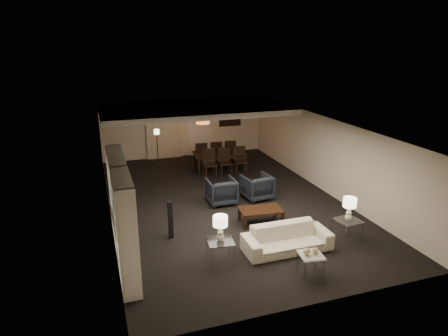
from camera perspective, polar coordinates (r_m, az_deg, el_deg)
name	(u,v)px	position (r m, az deg, el deg)	size (l,w,h in m)	color
floor	(224,201)	(12.76, 0.00, -4.70)	(11.00, 11.00, 0.00)	black
ceiling	(224,124)	(12.02, 0.00, 6.36)	(7.00, 11.00, 0.02)	silver
wall_back	(184,128)	(17.47, -5.74, 5.74)	(7.00, 0.02, 2.50)	beige
wall_front	(318,247)	(7.71, 13.29, -10.94)	(7.00, 0.02, 2.50)	beige
wall_left	(107,175)	(11.76, -16.40, -0.97)	(0.02, 11.00, 2.50)	beige
wall_right	(323,154)	(13.80, 13.93, 2.01)	(0.02, 11.00, 2.50)	beige
ceiling_soffit	(195,109)	(15.35, -4.18, 8.46)	(7.00, 4.00, 0.20)	silver
curtains	(164,131)	(17.24, -8.61, 5.29)	(1.50, 0.12, 2.40)	beige
door	(200,131)	(17.65, -3.48, 5.26)	(0.90, 0.05, 2.10)	silver
painting	(230,118)	(17.94, 0.85, 7.13)	(0.95, 0.04, 0.65)	#142D38
media_unit	(122,213)	(9.36, -14.42, -6.20)	(0.38, 3.40, 2.35)	white
pendant_light	(203,121)	(15.51, -3.06, 6.78)	(0.52, 0.52, 0.24)	#D8591E
sofa	(287,239)	(9.92, 9.01, -9.93)	(2.14, 0.84, 0.62)	beige
coffee_table	(261,216)	(11.25, 5.26, -6.84)	(1.17, 0.69, 0.42)	black
armchair_left	(221,191)	(12.44, -0.38, -3.33)	(0.85, 0.87, 0.80)	black
armchair_right	(257,187)	(12.84, 4.72, -2.71)	(0.85, 0.87, 0.80)	black
side_table_left	(220,251)	(9.35, -0.52, -11.80)	(0.59, 0.59, 0.55)	silver
side_table_right	(347,230)	(10.77, 17.16, -8.45)	(0.59, 0.59, 0.55)	silver
table_lamp_left	(220,228)	(9.08, -0.53, -8.64)	(0.33, 0.33, 0.61)	#EDE5C8
table_lamp_right	(349,209)	(10.53, 17.45, -5.62)	(0.33, 0.33, 0.61)	white
marble_table	(310,264)	(9.12, 12.21, -13.28)	(0.49, 0.49, 0.49)	white
gold_gourd_a	(307,252)	(8.92, 11.78, -11.64)	(0.16, 0.16, 0.16)	#E2BC77
gold_gourd_b	(315,251)	(9.02, 12.90, -11.44)	(0.14, 0.14, 0.14)	tan
television	(120,204)	(10.17, -14.58, -5.00)	(0.14, 1.04, 0.60)	black
vase_blue	(126,231)	(8.53, -13.89, -8.78)	(0.18, 0.18, 0.19)	#2757AC
vase_amber	(121,200)	(8.82, -14.44, -4.46)	(0.15, 0.15, 0.16)	#B08E3A
floor_speaker	(170,220)	(10.39, -7.66, -7.34)	(0.11, 0.11, 1.01)	black
dining_table	(220,162)	(15.52, -0.57, 0.85)	(2.02, 1.13, 0.71)	black
chair_nl	(210,164)	(14.70, -2.02, 0.57)	(0.49, 0.49, 1.05)	black
chair_nm	(225,163)	(14.88, 0.20, 0.79)	(0.49, 0.49, 1.05)	black
chair_nr	(240,161)	(15.07, 2.36, 1.00)	(0.49, 0.49, 1.05)	black
chair_fl	(201,155)	(15.90, -3.35, 1.90)	(0.49, 0.49, 1.05)	black
chair_fm	(215,153)	(16.06, -1.28, 2.09)	(0.49, 0.49, 1.05)	black
chair_fr	(229,152)	(16.24, 0.74, 2.27)	(0.49, 0.49, 1.05)	black
floor_lamp	(157,147)	(16.39, -9.49, 2.93)	(0.21, 0.21, 1.48)	black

